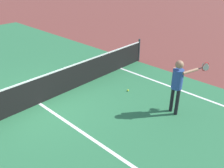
# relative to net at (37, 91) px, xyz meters

# --- Properties ---
(ground_plane) EXTENTS (60.00, 60.00, 0.00)m
(ground_plane) POSITION_rel_net_xyz_m (0.00, 0.00, -0.49)
(ground_plane) COLOR brown
(court_surface_inbounds) EXTENTS (10.62, 24.40, 0.00)m
(court_surface_inbounds) POSITION_rel_net_xyz_m (0.00, 0.00, -0.49)
(court_surface_inbounds) COLOR #2D7247
(court_surface_inbounds) RESTS_ON ground_plane
(line_center_service) EXTENTS (0.10, 6.40, 0.01)m
(line_center_service) POSITION_rel_net_xyz_m (0.00, -3.20, -0.49)
(line_center_service) COLOR white
(line_center_service) RESTS_ON ground_plane
(net) EXTENTS (10.91, 0.09, 1.07)m
(net) POSITION_rel_net_xyz_m (0.00, 0.00, 0.00)
(net) COLOR #33383D
(net) RESTS_ON ground_plane
(player_near) EXTENTS (1.16, 0.74, 1.75)m
(player_near) POSITION_rel_net_xyz_m (2.65, -3.55, 0.61)
(player_near) COLOR black
(player_near) RESTS_ON ground_plane
(tennis_ball_near_net) EXTENTS (0.07, 0.07, 0.07)m
(tennis_ball_near_net) POSITION_rel_net_xyz_m (2.71, -1.61, -0.46)
(tennis_ball_near_net) COLOR #CCE033
(tennis_ball_near_net) RESTS_ON ground_plane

